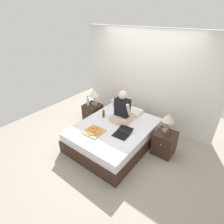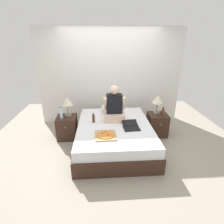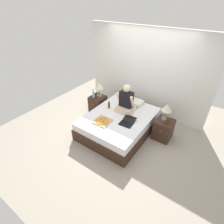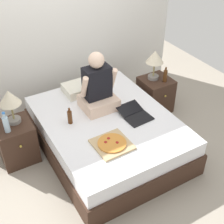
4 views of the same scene
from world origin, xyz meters
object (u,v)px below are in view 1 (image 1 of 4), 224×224
object	(u,v)px
bed	(114,135)
nightstand_right	(164,143)
beer_bottle	(168,133)
person_seated	(122,111)
pizza_box	(94,131)
laptop	(122,133)
beer_bottle_on_bed	(104,114)
lamp_on_right_nightstand	(168,119)
lamp_on_left_nightstand	(94,94)
nightstand_left	(93,113)
water_bottle	(88,102)

from	to	relation	value
bed	nightstand_right	distance (m)	1.16
beer_bottle	nightstand_right	bearing A→B (deg)	125.01
bed	nightstand_right	size ratio (longest dim) A/B	3.73
nightstand_right	person_seated	world-z (taller)	person_seated
person_seated	pizza_box	size ratio (longest dim) A/B	1.91
laptop	beer_bottle_on_bed	size ratio (longest dim) A/B	1.97
bed	lamp_on_right_nightstand	bearing A→B (deg)	23.81
beer_bottle	laptop	distance (m)	0.95
bed	pizza_box	distance (m)	0.58
lamp_on_left_nightstand	pizza_box	distance (m)	1.30
nightstand_left	laptop	world-z (taller)	laptop
bed	beer_bottle	distance (m)	1.25
nightstand_left	person_seated	bearing A→B (deg)	-7.48
bed	person_seated	bearing A→B (deg)	86.30
nightstand_right	person_seated	xyz separation A→B (m)	(-1.06, -0.14, 0.52)
laptop	beer_bottle	bearing A→B (deg)	29.82
bed	pizza_box	world-z (taller)	pizza_box
beer_bottle_on_bed	person_seated	bearing A→B (deg)	15.39
nightstand_right	pizza_box	world-z (taller)	pizza_box
person_seated	laptop	world-z (taller)	person_seated
beer_bottle	person_seated	world-z (taller)	person_seated
water_bottle	nightstand_left	bearing A→B (deg)	48.35
person_seated	beer_bottle_on_bed	size ratio (longest dim) A/B	3.55
bed	laptop	size ratio (longest dim) A/B	4.64
lamp_on_right_nightstand	laptop	xyz separation A→B (m)	(-0.72, -0.62, -0.34)
person_seated	nightstand_left	bearing A→B (deg)	172.52
pizza_box	person_seated	bearing A→B (deg)	73.45
person_seated	pizza_box	bearing A→B (deg)	-106.55
nightstand_right	lamp_on_right_nightstand	bearing A→B (deg)	120.93
water_bottle	laptop	xyz separation A→B (m)	(1.49, -0.48, -0.12)
nightstand_right	person_seated	bearing A→B (deg)	-172.28
lamp_on_left_nightstand	nightstand_right	world-z (taller)	lamp_on_left_nightstand
beer_bottle	person_seated	bearing A→B (deg)	-177.77
nightstand_right	beer_bottle_on_bed	distance (m)	1.58
person_seated	beer_bottle_on_bed	bearing A→B (deg)	-164.61
water_bottle	lamp_on_right_nightstand	xyz separation A→B (m)	(2.21, 0.14, 0.22)
lamp_on_left_nightstand	lamp_on_right_nightstand	distance (m)	2.09
lamp_on_left_nightstand	lamp_on_right_nightstand	size ratio (longest dim) A/B	1.00
nightstand_left	beer_bottle_on_bed	xyz separation A→B (m)	(0.64, -0.27, 0.33)
nightstand_right	beer_bottle	xyz separation A→B (m)	(0.07, -0.10, 0.37)
water_bottle	nightstand_right	xyz separation A→B (m)	(2.24, 0.09, -0.38)
nightstand_right	pizza_box	xyz separation A→B (m)	(-1.28, -0.88, 0.26)
nightstand_right	pizza_box	bearing A→B (deg)	-145.45
laptop	beer_bottle_on_bed	world-z (taller)	beer_bottle_on_bed
nightstand_left	beer_bottle	size ratio (longest dim) A/B	2.35
bed	nightstand_left	world-z (taller)	nightstand_left
bed	pizza_box	size ratio (longest dim) A/B	4.92
lamp_on_left_nightstand	laptop	size ratio (longest dim) A/B	1.04
person_seated	lamp_on_right_nightstand	bearing A→B (deg)	10.64
beer_bottle	person_seated	distance (m)	1.14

